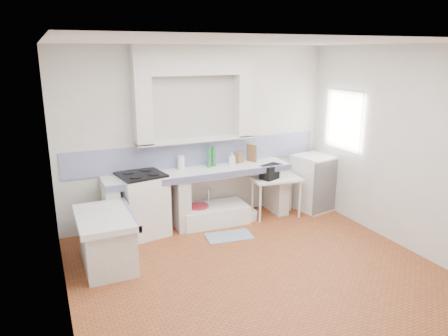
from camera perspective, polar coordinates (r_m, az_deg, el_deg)
name	(u,v)px	position (r m, az deg, el deg)	size (l,w,h in m)	color
floor	(255,270)	(5.59, 4.26, -13.48)	(4.50, 4.50, 0.00)	#9D4D26
ceiling	(261,42)	(4.90, 4.93, 16.54)	(4.50, 4.50, 0.00)	silver
wall_back	(199,135)	(6.85, -3.39, 4.46)	(4.50, 4.50, 0.00)	silver
wall_front	(380,225)	(3.53, 20.23, -7.17)	(4.50, 4.50, 0.00)	silver
wall_left	(57,188)	(4.50, -21.61, -2.50)	(4.50, 4.50, 0.00)	silver
wall_right	(400,147)	(6.43, 22.55, 2.57)	(4.50, 4.50, 0.00)	silver
alcove_mass	(194,60)	(6.57, -4.01, 14.30)	(1.90, 0.25, 0.45)	silver
window_frame	(353,120)	(7.36, 16.98, 6.17)	(0.35, 0.86, 1.06)	#3D2413
lace_valance	(348,97)	(7.22, 16.33, 9.10)	(0.01, 0.84, 0.24)	white
counter_slab	(200,173)	(6.67, -3.22, -0.62)	(3.00, 0.60, 0.08)	white
counter_lip	(207,177)	(6.42, -2.33, -1.25)	(3.00, 0.04, 0.10)	navy
counter_pier_left	(112,213)	(6.48, -14.88, -5.81)	(0.20, 0.55, 0.82)	silver
counter_pier_mid	(180,203)	(6.70, -5.97, -4.65)	(0.20, 0.55, 0.82)	silver
counter_pier_right	(276,189)	(7.39, 7.06, -2.75)	(0.20, 0.55, 0.82)	silver
peninsula_top	(105,218)	(5.63, -15.72, -6.44)	(0.70, 1.10, 0.08)	white
peninsula_base	(107,243)	(5.76, -15.47, -9.68)	(0.60, 1.00, 0.62)	silver
peninsula_lip	(131,214)	(5.67, -12.41, -6.03)	(0.04, 1.10, 0.10)	navy
backsplash	(200,153)	(6.90, -3.31, 1.99)	(4.27, 0.03, 0.40)	navy
stove	(142,205)	(6.52, -10.92, -4.93)	(0.66, 0.63, 0.93)	white
sink	(213,215)	(6.94, -1.43, -6.30)	(1.09, 0.59, 0.26)	white
side_table	(276,197)	(7.17, 7.01, -3.94)	(0.81, 0.45, 0.04)	white
fridge	(314,182)	(7.61, 12.06, -1.89)	(0.62, 0.62, 0.96)	white
bucket_red	(199,215)	(6.88, -3.44, -6.30)	(0.33, 0.33, 0.31)	#B72034
bucket_orange	(218,216)	(6.83, -0.82, -6.53)	(0.31, 0.31, 0.29)	#D66807
bucket_blue	(227,212)	(7.04, 0.47, -5.90)	(0.30, 0.30, 0.28)	#0D29BD
basin_white	(247,215)	(7.12, 3.16, -6.33)	(0.33, 0.33, 0.13)	white
water_bottle_a	(206,210)	(7.06, -2.47, -5.64)	(0.09, 0.09, 0.33)	silver
water_bottle_b	(218,209)	(7.15, -0.85, -5.51)	(0.08, 0.08, 0.29)	silver
black_bag	(271,172)	(7.01, 6.35, -0.49)	(0.37, 0.21, 0.23)	black
green_bottle_a	(209,158)	(6.79, -2.04, 1.40)	(0.07, 0.07, 0.31)	#247336
green_bottle_b	(214,156)	(6.84, -1.42, 1.58)	(0.07, 0.07, 0.32)	#247336
knife_block	(239,158)	(7.05, 2.06, 1.42)	(0.09, 0.07, 0.19)	#92633A
cutting_board	(252,153)	(7.14, 3.75, 2.01)	(0.02, 0.22, 0.29)	#92633A
paper_towel	(181,163)	(6.68, -5.80, 0.69)	(0.11, 0.11, 0.22)	white
soap_bottle	(232,158)	(6.94, 1.06, 1.31)	(0.10, 0.10, 0.21)	white
rug	(229,236)	(6.48, 0.68, -9.15)	(0.69, 0.39, 0.01)	#3A5680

